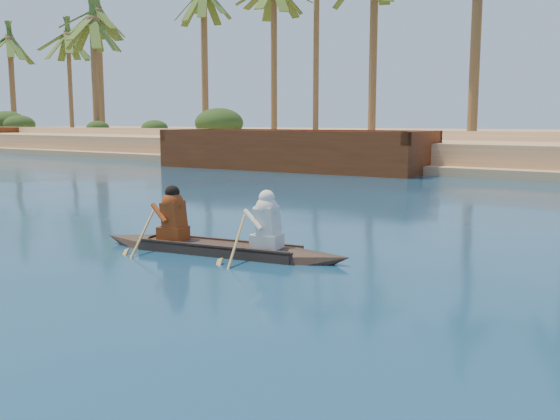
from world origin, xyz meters
The scene contains 5 objects.
sandy_embankment centered at (0.00, 46.89, 0.53)m, with size 150.00×51.00×1.50m.
palm_grove centered at (0.00, 35.00, 8.00)m, with size 110.00×14.00×16.00m, color #355D20, non-canonical shape.
shrub_cluster centered at (0.00, 31.50, 1.20)m, with size 100.00×6.00×2.40m, color #1D3E16, non-canonical shape.
canoe centered at (8.00, 5.14, 0.25)m, with size 4.83×1.48×1.32m.
barge_mid centered at (-1.53, 22.00, 0.76)m, with size 13.24×4.99×2.17m.
Camera 1 is at (14.90, -2.99, 2.29)m, focal length 40.00 mm.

